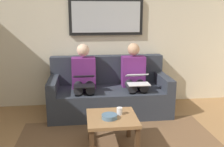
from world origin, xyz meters
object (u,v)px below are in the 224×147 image
bowl (110,117)px  person_right (84,78)px  couch (109,93)px  person_left (134,76)px  laptop_black (84,81)px  framed_mirror (106,17)px  laptop_white (138,79)px  coffee_table (112,121)px  cup (119,111)px

bowl → person_right: person_right is taller
couch → person_left: person_left is taller
person_right → laptop_black: 0.24m
framed_mirror → laptop_white: 1.23m
framed_mirror → coffee_table: framed_mirror is taller
couch → person_right: (0.41, 0.07, 0.30)m
laptop_white → framed_mirror: bearing=-59.5°
framed_mirror → couch: bearing=90.0°
cup → laptop_white: size_ratio=0.26×
framed_mirror → laptop_black: framed_mirror is taller
laptop_white → laptop_black: laptop_black is taller
coffee_table → cup: (-0.10, -0.05, 0.11)m
couch → laptop_black: (0.41, 0.31, 0.31)m
cup → person_left: (-0.41, -1.10, 0.15)m
bowl → person_left: bearing=-114.4°
coffee_table → cup: 0.15m
person_left → laptop_white: size_ratio=3.30×
bowl → laptop_black: laptop_black is taller
cup → coffee_table: bearing=28.2°
framed_mirror → cup: (0.00, 1.55, -1.09)m
cup → person_right: size_ratio=0.08×
bowl → laptop_black: (0.28, -0.96, 0.19)m
cup → couch: bearing=-90.1°
framed_mirror → cup: bearing=89.9°
framed_mirror → person_right: size_ratio=1.11×
couch → framed_mirror: (0.00, -0.39, 1.24)m
framed_mirror → person_right: 1.12m
framed_mirror → bowl: (0.13, 1.66, -1.11)m
laptop_black → person_right: bearing=-90.0°
couch → bowl: bearing=84.0°
couch → cup: 1.17m
coffee_table → bowl: bearing=56.3°
framed_mirror → person_left: (-0.41, 0.46, -0.94)m
bowl → laptop_white: 1.12m
bowl → person_right: size_ratio=0.16×
coffee_table → laptop_white: 1.08m
bowl → laptop_white: bearing=-119.6°
bowl → laptop_white: laptop_white is taller
bowl → person_left: person_left is taller
cup → bowl: (0.13, 0.10, -0.02)m
framed_mirror → laptop_white: framed_mirror is taller
couch → framed_mirror: size_ratio=1.52×
bowl → person_right: 1.25m
person_right → laptop_white: bearing=163.7°
laptop_white → laptop_black: 0.82m
coffee_table → laptop_black: laptop_black is taller
laptop_white → person_right: person_right is taller
coffee_table → laptop_black: bearing=-71.0°
coffee_table → person_left: size_ratio=0.52×
cup → framed_mirror: bearing=-90.1°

